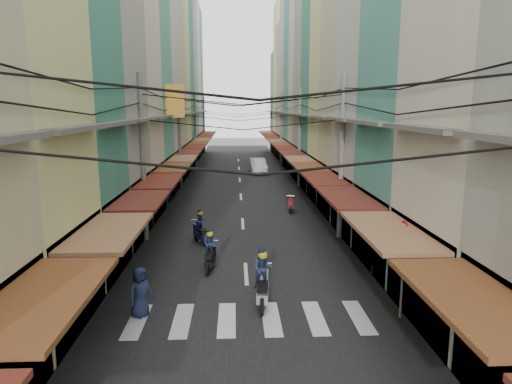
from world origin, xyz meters
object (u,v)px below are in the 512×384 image
object	(u,v)px
white_car	(258,173)
traffic_sign	(404,247)
market_umbrella	(388,223)
bicycle	(392,257)

from	to	relation	value
white_car	traffic_sign	size ratio (longest dim) A/B	1.64
traffic_sign	white_car	bearing A→B (deg)	95.17
market_umbrella	bicycle	bearing A→B (deg)	63.62
white_car	market_umbrella	size ratio (longest dim) A/B	2.19
market_umbrella	traffic_sign	bearing A→B (deg)	-101.82
bicycle	white_car	bearing A→B (deg)	-1.24
white_car	traffic_sign	distance (m)	32.62
white_car	bicycle	size ratio (longest dim) A/B	2.97
bicycle	market_umbrella	xyz separation A→B (m)	(-1.00, -2.02, 2.11)
bicycle	market_umbrella	world-z (taller)	market_umbrella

